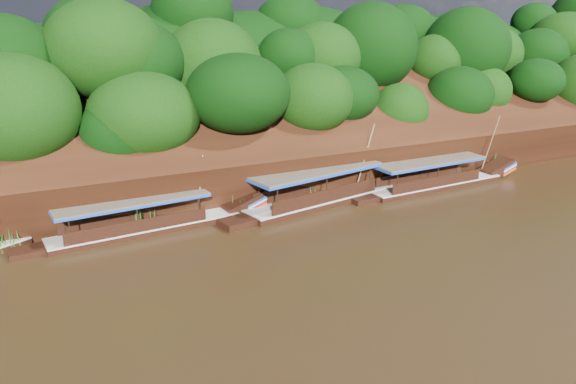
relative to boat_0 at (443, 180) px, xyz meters
name	(u,v)px	position (x,y,z in m)	size (l,w,h in m)	color
ground	(378,246)	(-11.79, -7.82, -0.54)	(160.00, 160.00, 0.00)	black
riverbank	(238,142)	(-11.80, 14.91, 1.35)	(120.00, 30.06, 19.40)	black
boat_0	(443,180)	(0.00, 0.00, 0.00)	(14.69, 2.90, 6.05)	black
boat_1	(333,193)	(-9.84, 0.73, 0.08)	(15.83, 5.13, 6.22)	black
boat_2	(158,222)	(-23.01, 0.77, -0.02)	(14.63, 3.14, 4.91)	black
reeds	(270,196)	(-14.60, 1.62, 0.31)	(47.41, 2.57, 2.06)	#236419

